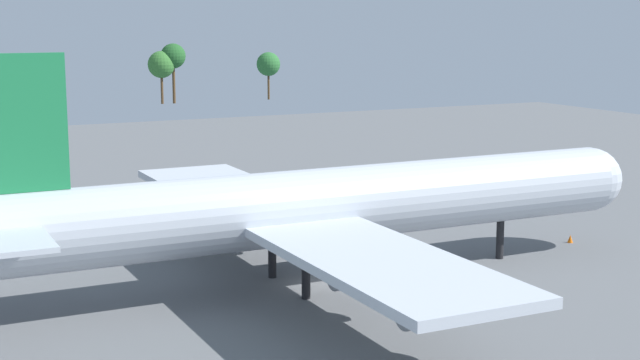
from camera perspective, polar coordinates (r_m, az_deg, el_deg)
name	(u,v)px	position (r m, az deg, el deg)	size (l,w,h in m)	color
ground_plane	(320,283)	(78.05, 0.00, -6.33)	(252.07, 252.07, 0.00)	slate
cargo_airplane	(317,207)	(76.35, -0.20, -1.66)	(63.02, 54.79, 19.40)	silver
pushback_tractor	(438,194)	(111.87, 7.21, -0.84)	(3.18, 4.62, 2.20)	white
catering_truck	(156,227)	(94.84, -10.02, -2.83)	(4.87, 3.58, 2.41)	silver
safety_cone_nose	(570,239)	(94.93, 15.05, -3.49)	(0.54, 0.54, 0.77)	orange
tree_line_backdrop	(66,64)	(236.26, -15.27, 6.85)	(144.40, 7.34, 15.48)	#51381E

